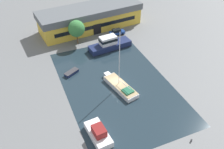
{
  "coord_description": "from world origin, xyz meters",
  "views": [
    {
      "loc": [
        -17.12,
        -38.35,
        35.7
      ],
      "look_at": [
        0.0,
        2.64,
        1.0
      ],
      "focal_mm": 40.0,
      "sensor_mm": 36.0,
      "label": 1
    }
  ],
  "objects_px": {
    "warehouse_building": "(90,18)",
    "cabin_boat": "(98,134)",
    "quay_tree_near_building": "(76,29)",
    "sailboat_moored": "(120,86)",
    "small_dinghy": "(72,72)",
    "parked_car": "(117,32)",
    "motor_cruiser": "(109,44)"
  },
  "relations": [
    {
      "from": "cabin_boat",
      "to": "warehouse_building",
      "type": "bearing_deg",
      "value": 67.98
    },
    {
      "from": "sailboat_moored",
      "to": "cabin_boat",
      "type": "bearing_deg",
      "value": -142.48
    },
    {
      "from": "warehouse_building",
      "to": "parked_car",
      "type": "height_order",
      "value": "warehouse_building"
    },
    {
      "from": "sailboat_moored",
      "to": "cabin_boat",
      "type": "height_order",
      "value": "sailboat_moored"
    },
    {
      "from": "parked_car",
      "to": "small_dinghy",
      "type": "relative_size",
      "value": 1.18
    },
    {
      "from": "warehouse_building",
      "to": "sailboat_moored",
      "type": "relative_size",
      "value": 2.35
    },
    {
      "from": "quay_tree_near_building",
      "to": "sailboat_moored",
      "type": "distance_m",
      "value": 22.23
    },
    {
      "from": "cabin_boat",
      "to": "motor_cruiser",
      "type": "bearing_deg",
      "value": 58.99
    },
    {
      "from": "warehouse_building",
      "to": "motor_cruiser",
      "type": "distance_m",
      "value": 13.69
    },
    {
      "from": "small_dinghy",
      "to": "cabin_boat",
      "type": "xyz_separation_m",
      "value": [
        -0.47,
        -19.53,
        0.6
      ]
    },
    {
      "from": "warehouse_building",
      "to": "parked_car",
      "type": "distance_m",
      "value": 9.43
    },
    {
      "from": "parked_car",
      "to": "motor_cruiser",
      "type": "height_order",
      "value": "motor_cruiser"
    },
    {
      "from": "quay_tree_near_building",
      "to": "sailboat_moored",
      "type": "relative_size",
      "value": 0.51
    },
    {
      "from": "quay_tree_near_building",
      "to": "small_dinghy",
      "type": "relative_size",
      "value": 1.77
    },
    {
      "from": "warehouse_building",
      "to": "cabin_boat",
      "type": "relative_size",
      "value": 4.78
    },
    {
      "from": "warehouse_building",
      "to": "quay_tree_near_building",
      "type": "height_order",
      "value": "quay_tree_near_building"
    },
    {
      "from": "sailboat_moored",
      "to": "cabin_boat",
      "type": "distance_m",
      "value": 13.71
    },
    {
      "from": "sailboat_moored",
      "to": "cabin_boat",
      "type": "relative_size",
      "value": 2.03
    },
    {
      "from": "quay_tree_near_building",
      "to": "parked_car",
      "type": "distance_m",
      "value": 12.56
    },
    {
      "from": "parked_car",
      "to": "warehouse_building",
      "type": "bearing_deg",
      "value": -140.99
    },
    {
      "from": "parked_car",
      "to": "cabin_boat",
      "type": "height_order",
      "value": "cabin_boat"
    },
    {
      "from": "quay_tree_near_building",
      "to": "parked_car",
      "type": "relative_size",
      "value": 1.5
    },
    {
      "from": "quay_tree_near_building",
      "to": "motor_cruiser",
      "type": "xyz_separation_m",
      "value": [
        7.07,
        -5.82,
        -3.23
      ]
    },
    {
      "from": "quay_tree_near_building",
      "to": "cabin_boat",
      "type": "xyz_separation_m",
      "value": [
        -5.72,
        -32.12,
        -3.61
      ]
    },
    {
      "from": "sailboat_moored",
      "to": "parked_car",
      "type": "bearing_deg",
      "value": 55.93
    },
    {
      "from": "quay_tree_near_building",
      "to": "sailboat_moored",
      "type": "xyz_separation_m",
      "value": [
        3.13,
        -21.65,
        -3.95
      ]
    },
    {
      "from": "warehouse_building",
      "to": "quay_tree_near_building",
      "type": "xyz_separation_m",
      "value": [
        -6.42,
        -7.71,
        1.3
      ]
    },
    {
      "from": "sailboat_moored",
      "to": "warehouse_building",
      "type": "bearing_deg",
      "value": 71.34
    },
    {
      "from": "sailboat_moored",
      "to": "small_dinghy",
      "type": "bearing_deg",
      "value": 120.48
    },
    {
      "from": "cabin_boat",
      "to": "sailboat_moored",
      "type": "bearing_deg",
      "value": 44.72
    },
    {
      "from": "warehouse_building",
      "to": "parked_car",
      "type": "relative_size",
      "value": 6.94
    },
    {
      "from": "warehouse_building",
      "to": "small_dinghy",
      "type": "xyz_separation_m",
      "value": [
        -11.66,
        -20.31,
        -2.91
      ]
    }
  ]
}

